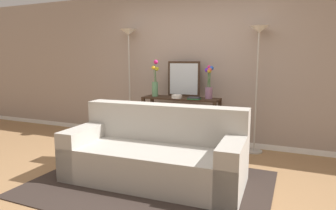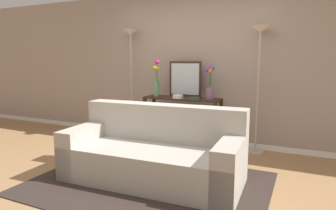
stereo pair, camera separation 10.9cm
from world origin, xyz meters
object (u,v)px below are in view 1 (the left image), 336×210
at_px(console_table, 181,113).
at_px(vase_short_flowers, 209,84).
at_px(book_stack, 194,98).
at_px(floor_lamp_right, 258,54).
at_px(floor_lamp_left, 129,53).
at_px(wall_mirror, 184,79).
at_px(couch, 156,154).
at_px(fruit_bowl, 177,96).
at_px(book_row_under_console, 163,140).
at_px(vase_tall_flowers, 155,83).

bearing_deg(console_table, vase_short_flowers, 4.04).
distance_m(vase_short_flowers, book_stack, 0.33).
height_order(floor_lamp_right, book_stack, floor_lamp_right).
bearing_deg(vase_short_flowers, floor_lamp_left, 175.87).
height_order(floor_lamp_right, wall_mirror, floor_lamp_right).
height_order(couch, floor_lamp_right, floor_lamp_right).
distance_m(couch, book_stack, 1.41).
xyz_separation_m(fruit_bowl, book_row_under_console, (-0.29, 0.12, -0.79)).
distance_m(floor_lamp_left, book_row_under_console, 1.67).
bearing_deg(floor_lamp_left, fruit_bowl, -14.26).
relative_size(floor_lamp_left, vase_short_flowers, 3.72).
bearing_deg(console_table, floor_lamp_right, 6.89).
height_order(floor_lamp_right, vase_tall_flowers, floor_lamp_right).
relative_size(vase_tall_flowers, vase_short_flowers, 1.16).
height_order(floor_lamp_left, fruit_bowl, floor_lamp_left).
bearing_deg(floor_lamp_right, floor_lamp_left, 180.00).
bearing_deg(vase_tall_flowers, floor_lamp_left, 164.27).
distance_m(couch, vase_tall_flowers, 1.73).
relative_size(console_table, book_row_under_console, 3.04).
bearing_deg(couch, fruit_bowl, 101.17).
xyz_separation_m(console_table, fruit_bowl, (-0.02, -0.12, 0.28)).
bearing_deg(floor_lamp_right, vase_short_flowers, -171.27).
height_order(fruit_bowl, book_row_under_console, fruit_bowl).
xyz_separation_m(couch, floor_lamp_left, (-1.30, 1.58, 1.23)).
bearing_deg(vase_tall_flowers, console_table, 3.43).
distance_m(vase_tall_flowers, book_row_under_console, 1.00).
xyz_separation_m(vase_short_flowers, book_stack, (-0.19, -0.16, -0.21)).
xyz_separation_m(wall_mirror, vase_short_flowers, (0.48, -0.13, -0.07)).
distance_m(console_table, wall_mirror, 0.57).
bearing_deg(floor_lamp_left, wall_mirror, 0.91).
bearing_deg(vase_short_flowers, book_row_under_console, -177.60).
xyz_separation_m(vase_tall_flowers, book_stack, (0.73, -0.10, -0.21)).
bearing_deg(fruit_bowl, couch, -78.83).
height_order(console_table, vase_tall_flowers, vase_tall_flowers).
distance_m(couch, console_table, 1.48).
bearing_deg(vase_tall_flowers, wall_mirror, 22.77).
distance_m(floor_lamp_right, book_stack, 1.17).
distance_m(vase_short_flowers, book_row_under_console, 1.26).
distance_m(console_table, floor_lamp_right, 1.52).
bearing_deg(fruit_bowl, wall_mirror, 87.77).
height_order(wall_mirror, fruit_bowl, wall_mirror).
height_order(fruit_bowl, book_stack, fruit_bowl).
xyz_separation_m(vase_short_flowers, book_row_under_console, (-0.78, -0.03, -0.99)).
height_order(couch, vase_tall_flowers, vase_tall_flowers).
bearing_deg(vase_short_flowers, wall_mirror, 165.11).
distance_m(couch, floor_lamp_right, 2.20).
relative_size(console_table, floor_lamp_left, 0.65).
bearing_deg(floor_lamp_left, vase_short_flowers, -4.13).
bearing_deg(vase_short_flowers, vase_tall_flowers, -176.26).
height_order(couch, vase_short_flowers, vase_short_flowers).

